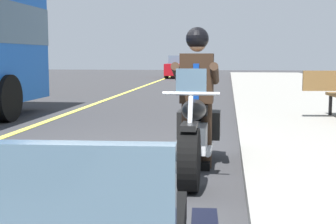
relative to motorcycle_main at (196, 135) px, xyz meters
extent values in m
plane|color=#333335|center=(-0.03, -1.44, -0.45)|extent=(80.00, 80.00, 0.00)
cylinder|color=black|center=(0.85, -0.01, -0.12)|extent=(0.66, 0.20, 0.66)
cylinder|color=black|center=(-0.70, 0.00, -0.12)|extent=(0.66, 0.20, 0.66)
cube|color=silver|center=(0.05, 0.00, -0.03)|extent=(0.56, 0.28, 0.32)
ellipsoid|color=black|center=(0.25, 0.00, 0.33)|extent=(0.56, 0.28, 0.24)
cube|color=black|center=(-0.30, 0.00, 0.29)|extent=(0.70, 0.28, 0.12)
cube|color=black|center=(-0.65, 0.22, 0.03)|extent=(0.40, 0.12, 0.36)
cube|color=black|center=(-0.66, -0.22, 0.03)|extent=(0.40, 0.12, 0.36)
cylinder|color=silver|center=(0.83, -0.01, 0.15)|extent=(0.35, 0.05, 0.76)
cylinder|color=silver|center=(0.67, -0.01, 0.55)|extent=(0.04, 0.60, 0.04)
cube|color=black|center=(0.85, -0.01, 0.23)|extent=(0.36, 0.16, 0.06)
cylinder|color=silver|center=(-0.25, 0.16, -0.19)|extent=(0.90, 0.08, 0.08)
cube|color=slate|center=(0.65, -0.01, 0.67)|extent=(0.04, 0.32, 0.28)
cylinder|color=black|center=(-0.20, 0.12, -0.03)|extent=(0.14, 0.14, 0.84)
cube|color=black|center=(-0.14, 0.12, -0.40)|extent=(0.26, 0.11, 0.10)
cylinder|color=black|center=(-0.21, -0.12, -0.03)|extent=(0.14, 0.14, 0.84)
cube|color=black|center=(-0.15, -0.12, -0.40)|extent=(0.26, 0.11, 0.10)
cube|color=black|center=(-0.20, 0.00, 0.67)|extent=(0.32, 0.40, 0.60)
cube|color=navy|center=(-0.04, 0.00, 0.63)|extent=(0.02, 0.07, 0.44)
cylinder|color=black|center=(-0.02, 0.22, 0.73)|extent=(0.55, 0.10, 0.28)
cylinder|color=black|center=(-0.03, -0.22, 0.73)|extent=(0.55, 0.10, 0.28)
sphere|color=tan|center=(-0.20, 0.00, 1.10)|extent=(0.22, 0.22, 0.22)
sphere|color=black|center=(-0.20, 0.00, 1.15)|extent=(0.28, 0.28, 0.28)
cylinder|color=black|center=(-3.77, -4.27, 0.05)|extent=(1.00, 0.30, 1.00)
cube|color=maroon|center=(-24.42, -2.52, 0.10)|extent=(4.60, 1.80, 0.70)
cube|color=slate|center=(-24.62, -2.52, 0.65)|extent=(2.40, 1.60, 0.60)
cylinder|color=black|center=(-22.97, -1.67, -0.13)|extent=(0.64, 0.22, 0.64)
cylinder|color=black|center=(-22.97, -3.37, -0.13)|extent=(0.64, 0.22, 0.64)
cylinder|color=black|center=(-25.87, -1.67, -0.13)|extent=(0.64, 0.22, 0.64)
cylinder|color=black|center=(-25.87, -3.37, -0.13)|extent=(0.64, 0.22, 0.64)
cube|color=black|center=(-4.57, 2.52, -0.09)|extent=(0.06, 0.06, 0.42)
camera|label=1|loc=(5.53, 0.37, 0.94)|focal=49.99mm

